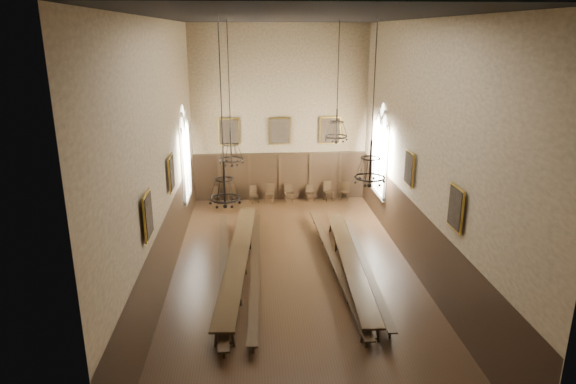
{
  "coord_description": "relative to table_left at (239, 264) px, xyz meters",
  "views": [
    {
      "loc": [
        -1.48,
        -17.1,
        8.56
      ],
      "look_at": [
        -0.12,
        1.5,
        2.73
      ],
      "focal_mm": 32.0,
      "sensor_mm": 36.0,
      "label": 1
    }
  ],
  "objects": [
    {
      "name": "chandelier_back_right",
      "position": [
        3.92,
        2.53,
        4.5
      ],
      "size": [
        0.88,
        0.88,
        4.55
      ],
      "color": "black",
      "rests_on": "ceiling"
    },
    {
      "name": "wainscot_panelling",
      "position": [
        2.03,
        -0.2,
        0.85
      ],
      "size": [
        9.0,
        18.0,
        2.5
      ],
      "primitive_type": null,
      "color": "black",
      "rests_on": "floor"
    },
    {
      "name": "portrait_right_1",
      "position": [
        6.41,
        -3.7,
        3.3
      ],
      "size": [
        0.12,
        1.0,
        1.3
      ],
      "color": "#A58027",
      "rests_on": "wall_right"
    },
    {
      "name": "table_left",
      "position": [
        0.0,
        0.0,
        0.0
      ],
      "size": [
        1.42,
        10.22,
        0.8
      ],
      "rotation": [
        0.0,
        0.0,
        -0.07
      ],
      "color": "black",
      "rests_on": "floor"
    },
    {
      "name": "chair_7",
      "position": [
        5.45,
        8.39,
        -0.11
      ],
      "size": [
        0.54,
        0.54,
        0.96
      ],
      "rotation": [
        0.0,
        0.0,
        -0.33
      ],
      "color": "black",
      "rests_on": "floor"
    },
    {
      "name": "wall_left",
      "position": [
        -2.48,
        -0.2,
        4.1
      ],
      "size": [
        0.02,
        18.0,
        9.0
      ],
      "primitive_type": "cube",
      "color": "#8C7B56",
      "rests_on": "ground"
    },
    {
      "name": "chandelier_front_left",
      "position": [
        -0.25,
        -2.83,
        3.8
      ],
      "size": [
        0.91,
        0.91,
        5.29
      ],
      "color": "black",
      "rests_on": "ceiling"
    },
    {
      "name": "chair_6",
      "position": [
        4.58,
        8.35,
        -0.09
      ],
      "size": [
        0.55,
        0.55,
        1.03
      ],
      "rotation": [
        0.0,
        0.0,
        0.25
      ],
      "color": "black",
      "rests_on": "floor"
    },
    {
      "name": "portrait_back_1",
      "position": [
        2.03,
        8.68,
        3.3
      ],
      "size": [
        1.1,
        0.12,
        1.4
      ],
      "color": "#A58027",
      "rests_on": "wall_back"
    },
    {
      "name": "ceiling",
      "position": [
        2.03,
        -0.2,
        8.61
      ],
      "size": [
        9.0,
        18.0,
        0.02
      ],
      "primitive_type": "cube",
      "color": "black",
      "rests_on": "ground"
    },
    {
      "name": "bench_left_outer",
      "position": [
        -0.55,
        -0.21,
        -0.09
      ],
      "size": [
        0.83,
        10.66,
        0.48
      ],
      "rotation": [
        0.0,
        0.0,
        0.05
      ],
      "color": "black",
      "rests_on": "floor"
    },
    {
      "name": "bench_left_inner",
      "position": [
        0.6,
        -0.11,
        -0.1
      ],
      "size": [
        0.58,
        10.47,
        0.47
      ],
      "rotation": [
        0.0,
        0.0,
        -0.03
      ],
      "color": "black",
      "rests_on": "floor"
    },
    {
      "name": "window_right",
      "position": [
        6.46,
        5.3,
        3.0
      ],
      "size": [
        0.2,
        2.2,
        4.6
      ],
      "primitive_type": null,
      "color": "white",
      "rests_on": "wall_right"
    },
    {
      "name": "chair_3",
      "position": [
        1.45,
        8.27,
        -0.11
      ],
      "size": [
        0.46,
        0.46,
        0.96
      ],
      "rotation": [
        0.0,
        0.0,
        -0.09
      ],
      "color": "black",
      "rests_on": "floor"
    },
    {
      "name": "portrait_back_0",
      "position": [
        -0.57,
        8.68,
        3.3
      ],
      "size": [
        1.1,
        0.12,
        1.4
      ],
      "color": "#A58027",
      "rests_on": "wall_back"
    },
    {
      "name": "chandelier_back_left",
      "position": [
        -0.22,
        2.22,
        3.75
      ],
      "size": [
        0.92,
        0.92,
        5.35
      ],
      "color": "black",
      "rests_on": "ceiling"
    },
    {
      "name": "wall_front",
      "position": [
        2.03,
        -9.21,
        4.1
      ],
      "size": [
        9.0,
        0.02,
        9.0
      ],
      "primitive_type": "cube",
      "color": "#8C7B56",
      "rests_on": "ground"
    },
    {
      "name": "portrait_left_0",
      "position": [
        -2.35,
        0.8,
        3.3
      ],
      "size": [
        0.12,
        1.0,
        1.3
      ],
      "color": "#A58027",
      "rests_on": "wall_left"
    },
    {
      "name": "portrait_left_1",
      "position": [
        -2.35,
        -3.7,
        3.3
      ],
      "size": [
        0.12,
        1.0,
        1.3
      ],
      "color": "#A58027",
      "rests_on": "wall_left"
    },
    {
      "name": "floor",
      "position": [
        2.03,
        -0.2,
        -0.41
      ],
      "size": [
        9.0,
        18.0,
        0.02
      ],
      "primitive_type": "cube",
      "color": "black",
      "rests_on": "ground"
    },
    {
      "name": "chandelier_front_right",
      "position": [
        4.02,
        -2.98,
        4.36
      ],
      "size": [
        0.91,
        0.91,
        4.69
      ],
      "color": "black",
      "rests_on": "ceiling"
    },
    {
      "name": "chair_5",
      "position": [
        3.58,
        8.35,
        -0.14
      ],
      "size": [
        0.42,
        0.42,
        0.86
      ],
      "rotation": [
        0.0,
        0.0,
        0.12
      ],
      "color": "black",
      "rests_on": "floor"
    },
    {
      "name": "portrait_back_2",
      "position": [
        4.63,
        8.68,
        3.3
      ],
      "size": [
        1.1,
        0.12,
        1.4
      ],
      "color": "#A58027",
      "rests_on": "wall_back"
    },
    {
      "name": "wall_right",
      "position": [
        6.54,
        -0.2,
        4.1
      ],
      "size": [
        0.02,
        18.0,
        9.0
      ],
      "primitive_type": "cube",
      "color": "#8C7B56",
      "rests_on": "ground"
    },
    {
      "name": "chair_4",
      "position": [
        2.49,
        8.4,
        -0.12
      ],
      "size": [
        0.45,
        0.45,
        0.93
      ],
      "rotation": [
        0.0,
        0.0,
        0.1
      ],
      "color": "black",
      "rests_on": "floor"
    },
    {
      "name": "chair_0",
      "position": [
        -1.37,
        8.28,
        -0.13
      ],
      "size": [
        0.45,
        0.45,
        0.87
      ],
      "rotation": [
        0.0,
        0.0,
        -0.17
      ],
      "color": "black",
      "rests_on": "floor"
    },
    {
      "name": "chair_2",
      "position": [
        0.64,
        8.27,
        -0.13
      ],
      "size": [
        0.49,
        0.49,
        0.89
      ],
      "rotation": [
        0.0,
        0.0,
        0.32
      ],
      "color": "black",
      "rests_on": "floor"
    },
    {
      "name": "portrait_right_0",
      "position": [
        6.41,
        0.8,
        3.3
      ],
      "size": [
        0.12,
        1.0,
        1.3
      ],
      "color": "#A58027",
      "rests_on": "wall_right"
    },
    {
      "name": "wall_back",
      "position": [
        2.03,
        8.81,
        4.1
      ],
      "size": [
        9.0,
        0.02,
        9.0
      ],
      "primitive_type": "cube",
      "color": "#8C7B56",
      "rests_on": "ground"
    },
    {
      "name": "chair_1",
      "position": [
        -0.53,
        8.4,
        -0.12
      ],
      "size": [
        0.42,
        0.42,
        0.91
      ],
      "rotation": [
        0.0,
        0.0,
        0.03
      ],
      "color": "black",
      "rests_on": "floor"
    },
    {
      "name": "bench_right_inner",
      "position": [
        3.55,
        0.03,
        -0.09
      ],
      "size": [
        0.61,
        10.79,
        0.49
      ],
      "rotation": [
        0.0,
        0.0,
        0.03
      ],
      "color": "black",
      "rests_on": "floor"
    },
    {
      "name": "window_left",
      "position": [
        -2.4,
        5.3,
        3.0
      ],
      "size": [
        0.2,
        2.2,
        4.6
      ],
      "primitive_type": null,
      "color": "white",
      "rests_on": "wall_left"
    },
    {
      "name": "table_right",
      "position": [
        4.04,
        -0.4,
        -0.03
      ],
      "size": [
        1.07,
        9.47,
        0.74
      ],
      "rotation": [
        0.0,
        0.0,
        -0.04
      ],
      "color": "black",
      "rests_on": "floor"
    },
    {
      "name": "bench_right_outer",
      "position": [
        4.65,
        -0.24,
        -0.13
      ],
      "size": [
        0.68,
        9.3,
        0.42
      ],
      "rotation": [
        0.0,
        0.0,
        -0.04
      ],
      "color": "black",
      "rests_on": "floor"
    }
  ]
}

